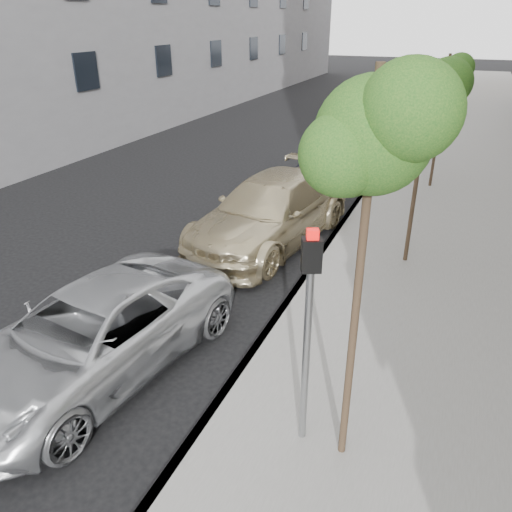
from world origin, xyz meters
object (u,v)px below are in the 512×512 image
Objects in this scene: tree_far at (448,77)px; sedan_black at (366,134)px; signal_pole at (308,317)px; sedan_blue at (326,161)px; minivan at (92,334)px; tree_mid at (430,96)px; suv at (271,211)px; sedan_rear at (381,110)px; tree_near at (376,137)px.

tree_far is 1.00× the size of sedan_black.
signal_pole reaches higher than sedan_blue.
tree_far is 13.84m from minivan.
signal_pole is at bearing -74.39° from sedan_blue.
tree_mid is 4.81m from suv.
signal_pole reaches higher than sedan_rear.
sedan_rear reaches higher than sedan_blue.
sedan_rear is (-3.23, 24.67, -1.42)m from signal_pole.
tree_mid is at bearing 63.80° from minivan.
tree_near is at bearing -90.00° from tree_far.
tree_far reaches higher than signal_pole.
signal_pole is 18.15m from sedan_black.
tree_near is 13.73m from sedan_blue.
tree_mid is at bearing -90.00° from tree_far.
minivan is 24.49m from sedan_rear.
suv reaches higher than sedan_rear.
tree_mid is at bearing -73.01° from sedan_rear.
sedan_black is (0.44, 5.27, 0.02)m from sedan_blue.
minivan is at bearing 153.00° from signal_pole.
minivan is (-3.77, 0.19, -1.38)m from signal_pole.
sedan_rear is at bearing 91.93° from sedan_blue.
suv is (-3.62, 0.07, -3.17)m from tree_mid.
tree_mid is at bearing 8.15° from suv.
suv is at bearing 178.87° from tree_mid.
tree_mid reaches higher than tree_far.
minivan is at bearing -86.67° from sedan_black.
tree_far is at bearing 6.72° from sedan_blue.
sedan_blue is (-3.77, 12.66, -3.76)m from tree_near.
suv is 18.15m from sedan_rear.
tree_far is 1.38× the size of signal_pole.
tree_mid is (0.00, 6.50, -0.42)m from tree_near.
sedan_blue is at bearing 95.96° from minivan.
tree_near reaches higher than minivan.
tree_near reaches higher than tree_far.
suv is (-3.62, -6.43, -2.92)m from tree_far.
tree_far is 0.73× the size of suv.
tree_near is 25.29m from sedan_rear.
tree_far is at bearing 79.84° from minivan.
sedan_black is 0.89× the size of sedan_rear.
signal_pole is 0.73× the size of sedan_black.
tree_near is at bearing 5.74° from minivan.
tree_mid is 0.87× the size of minivan.
signal_pole is 13.09m from sedan_blue.
tree_near is 1.16× the size of sedan_black.
signal_pole is (-0.62, 0.04, -2.33)m from tree_near.
suv is 6.09m from sedan_blue.
signal_pole is at bearing -77.47° from sedan_rear.
sedan_rear is at bearing 97.54° from minivan.
tree_near is at bearing -51.85° from suv.
tree_mid reaches higher than suv.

